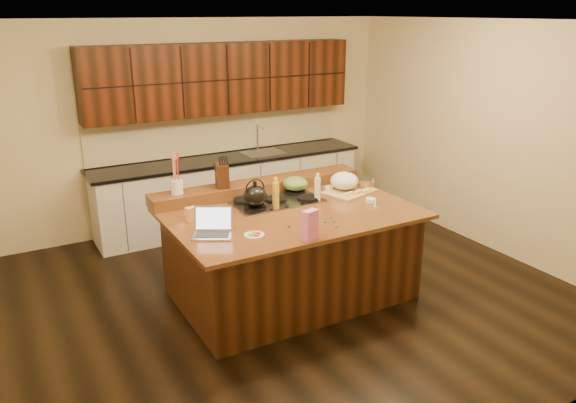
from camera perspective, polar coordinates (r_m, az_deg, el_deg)
room at (r=5.38m, az=0.26°, el=3.38°), size 5.52×5.02×2.72m
island at (r=5.68m, az=0.25°, el=-5.26°), size 2.40×1.60×0.92m
back_ledge at (r=6.08m, az=-2.99°, el=1.55°), size 2.40×0.30×0.12m
cooktop at (r=5.76m, az=-1.21°, el=0.10°), size 0.92×0.52×0.05m
back_counter at (r=7.54m, az=-6.10°, el=4.92°), size 3.70×0.66×2.40m
kettle at (r=5.47m, az=-3.36°, el=0.55°), size 0.30×0.30×0.21m
green_bowl at (r=5.97m, az=0.74°, el=1.83°), size 0.34×0.34×0.15m
laptop at (r=4.96m, az=-7.64°, el=-2.63°), size 0.43×0.40×0.24m
oil_bottle at (r=5.52m, az=-1.25°, el=0.59°), size 0.09×0.09×0.27m
vinegar_bottle at (r=5.75m, az=3.01°, el=1.21°), size 0.07×0.07×0.25m
wooden_tray at (r=6.09m, az=5.87°, el=1.85°), size 0.61×0.51×0.21m
ramekin_a at (r=5.80m, az=8.39°, el=0.12°), size 0.12×0.12×0.04m
ramekin_b at (r=6.24m, az=6.98°, el=1.52°), size 0.12×0.12×0.04m
ramekin_c at (r=6.13m, az=4.20°, el=1.29°), size 0.10×0.10×0.04m
strainer_bowl at (r=6.29m, az=7.59°, el=1.85°), size 0.30×0.30×0.09m
kitchen_timer at (r=5.73m, az=8.90°, el=-0.00°), size 0.09×0.09×0.07m
pink_bag at (r=4.79m, az=2.25°, el=-2.38°), size 0.16×0.12×0.26m
candy_plate at (r=4.91m, az=-3.45°, el=-3.43°), size 0.24×0.24×0.01m
package_box at (r=5.30m, az=-9.83°, el=-1.27°), size 0.10×0.08×0.13m
utensil_crock at (r=5.72m, az=-11.21°, el=1.44°), size 0.16×0.16×0.14m
knife_block at (r=5.86m, az=-6.73°, el=2.66°), size 0.17×0.23×0.25m
gumdrop_0 at (r=5.15m, az=1.58°, el=-2.29°), size 0.02×0.02×0.02m
gumdrop_1 at (r=5.31m, az=4.38°, el=-1.66°), size 0.02×0.02×0.02m
gumdrop_2 at (r=5.10m, az=3.08°, el=-2.51°), size 0.02×0.02×0.02m
gumdrop_3 at (r=5.21m, az=3.81°, el=-2.08°), size 0.02×0.02×0.02m
gumdrop_4 at (r=5.11m, az=1.75°, el=-2.46°), size 0.02×0.02×0.02m
gumdrop_5 at (r=4.98m, az=2.91°, el=-3.09°), size 0.02×0.02×0.02m
gumdrop_6 at (r=5.09m, az=0.10°, el=-2.54°), size 0.02×0.02×0.02m
gumdrop_7 at (r=5.10m, az=4.91°, el=-2.56°), size 0.02×0.02×0.02m
gumdrop_8 at (r=4.99m, az=2.01°, el=-3.01°), size 0.02×0.02×0.02m
gumdrop_9 at (r=5.22m, az=4.68°, el=-2.07°), size 0.02×0.02×0.02m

